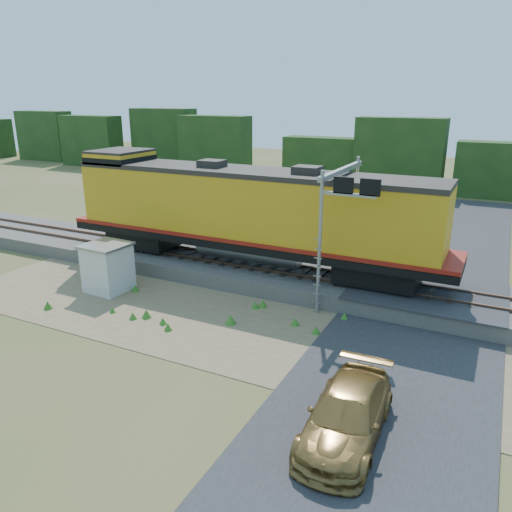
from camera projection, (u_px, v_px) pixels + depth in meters
The scene contains 11 objects.
ground at pixel (235, 329), 21.56m from camera, with size 140.00×140.00×0.00m, color #475123.
ballast at pixel (289, 277), 26.54m from camera, with size 70.00×5.00×0.80m, color slate.
rails at pixel (289, 269), 26.39m from camera, with size 70.00×1.54×0.16m.
dirt_shoulder at pixel (202, 316), 22.83m from camera, with size 26.00×8.00×0.03m, color #8C7754.
road at pixel (403, 356), 19.18m from camera, with size 7.00×66.00×0.86m.
tree_line_north at pixel (407, 160), 52.95m from camera, with size 130.00×3.00×6.50m.
weed_clumps at pixel (170, 313), 23.13m from camera, with size 15.00×6.20×0.56m, color #367521, non-canonical shape.
locomotive at pixel (243, 211), 26.69m from camera, with size 21.81×3.33×5.63m.
shed at pixel (108, 267), 25.47m from camera, with size 2.21×2.21×2.50m.
signal_gantry at pixel (343, 200), 23.33m from camera, with size 2.62×6.20×6.61m.
car at pixel (347, 415), 14.56m from camera, with size 2.08×5.11×1.48m, color olive.
Camera 1 is at (9.54, -17.07, 9.66)m, focal length 35.00 mm.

